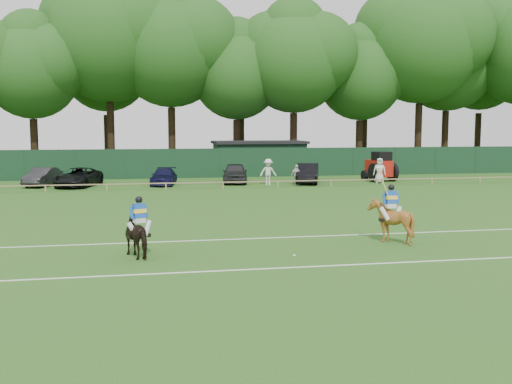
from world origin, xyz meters
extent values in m
plane|color=#1E4C14|center=(0.00, 0.00, 0.00)|extent=(160.00, 160.00, 0.00)
imported|color=black|center=(-4.78, -3.44, 0.74)|extent=(1.45, 1.92, 1.48)
imported|color=brown|center=(4.62, -2.73, 0.84)|extent=(1.40, 1.56, 1.68)
imported|color=#2B2C2E|center=(-11.81, 22.16, 0.68)|extent=(2.53, 4.37, 1.36)
imported|color=black|center=(-9.19, 21.29, 0.69)|extent=(3.58, 5.41, 1.38)
imported|color=#121238|center=(-3.01, 21.47, 0.62)|extent=(2.35, 4.46, 1.23)
imported|color=#2E2E31|center=(2.48, 21.87, 0.78)|extent=(2.56, 4.81, 1.56)
imported|color=black|center=(7.99, 20.72, 0.76)|extent=(2.94, 4.90, 1.52)
imported|color=silver|center=(4.73, 20.07, 0.98)|extent=(1.26, 0.73, 1.95)
imported|color=silver|center=(6.76, 19.47, 0.77)|extent=(0.97, 0.66, 1.53)
imported|color=silver|center=(13.43, 19.59, 0.98)|extent=(1.12, 0.93, 1.95)
cube|color=silver|center=(-4.78, -3.44, 1.26)|extent=(0.44, 0.39, 0.18)
cube|color=#184BB1|center=(-4.78, -3.44, 1.58)|extent=(0.49, 0.44, 0.51)
cube|color=yellow|center=(-4.78, -3.44, 1.56)|extent=(0.51, 0.44, 0.18)
sphere|color=black|center=(-4.78, -3.44, 1.95)|extent=(0.25, 0.25, 0.25)
cylinder|color=silver|center=(-4.52, -3.37, 0.96)|extent=(0.38, 0.46, 0.59)
cylinder|color=silver|center=(-4.99, -3.59, 0.96)|extent=(0.48, 0.27, 0.59)
cube|color=silver|center=(4.62, -2.73, 1.42)|extent=(0.37, 0.27, 0.18)
cube|color=#184BB1|center=(4.62, -2.73, 1.74)|extent=(0.41, 0.32, 0.51)
cube|color=yellow|center=(4.62, -2.73, 1.72)|extent=(0.44, 0.30, 0.18)
sphere|color=black|center=(4.62, -2.73, 2.11)|extent=(0.25, 0.25, 0.25)
cylinder|color=silver|center=(4.88, -2.79, 1.12)|extent=(0.42, 0.33, 0.59)
cylinder|color=silver|center=(4.36, -2.77, 1.12)|extent=(0.42, 0.34, 0.59)
cylinder|color=tan|center=(4.32, -2.67, 2.29)|extent=(0.26, 0.58, 1.17)
sphere|color=silver|center=(0.38, -4.50, 0.04)|extent=(0.09, 0.09, 0.09)
cube|color=silver|center=(0.00, -6.00, 0.01)|extent=(60.00, 0.10, 0.01)
cube|color=silver|center=(0.00, -1.00, 0.01)|extent=(60.00, 0.10, 0.01)
cube|color=#997F5B|center=(0.00, 18.00, 0.45)|extent=(62.00, 0.08, 0.08)
cube|color=#14351E|center=(0.00, 27.00, 1.25)|extent=(92.00, 0.04, 2.50)
cube|color=#14331E|center=(6.00, 30.00, 1.40)|extent=(8.00, 4.00, 2.80)
cube|color=black|center=(6.00, 30.00, 2.92)|extent=(8.40, 4.40, 0.24)
cube|color=#AC190F|center=(14.17, 21.50, 1.03)|extent=(1.60, 2.52, 1.28)
cube|color=black|center=(14.22, 21.11, 1.92)|extent=(1.35, 1.43, 0.89)
cylinder|color=black|center=(13.44, 20.70, 0.74)|extent=(0.50, 1.50, 1.48)
cylinder|color=black|center=(15.09, 20.93, 0.74)|extent=(0.50, 1.50, 1.48)
cylinder|color=black|center=(13.30, 22.37, 0.39)|extent=(0.40, 0.82, 0.79)
cylinder|color=black|center=(14.76, 22.58, 0.39)|extent=(0.40, 0.82, 0.79)
camera|label=1|loc=(-4.69, -23.87, 4.45)|focal=42.00mm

